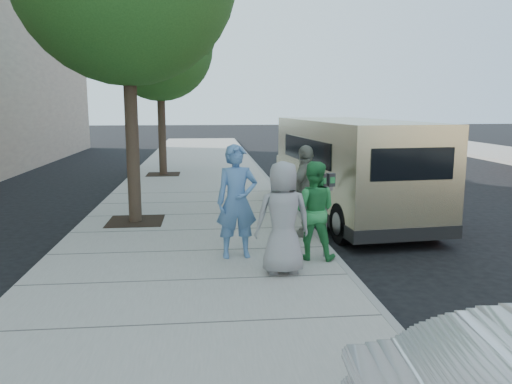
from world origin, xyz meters
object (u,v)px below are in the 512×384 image
at_px(parking_meter, 326,197).
at_px(person_gray_shirt, 283,218).
at_px(person_striped_polo, 306,191).
at_px(van, 349,167).
at_px(tree_far, 160,42).
at_px(person_officer, 237,202).
at_px(person_green_shirt, 313,210).

relative_size(parking_meter, person_gray_shirt, 0.83).
bearing_deg(parking_meter, person_striped_polo, 73.08).
distance_m(van, person_gray_shirt, 4.80).
bearing_deg(parking_meter, tree_far, 89.35).
xyz_separation_m(van, person_gray_shirt, (-2.25, -4.23, -0.23)).
distance_m(person_gray_shirt, person_striped_polo, 2.29).
bearing_deg(person_striped_polo, person_officer, -8.39).
relative_size(parking_meter, person_officer, 0.75).
xyz_separation_m(person_gray_shirt, person_striped_polo, (0.79, 2.15, 0.03)).
relative_size(person_officer, person_striped_polo, 1.07).
xyz_separation_m(van, person_striped_polo, (-1.46, -2.08, -0.20)).
height_order(van, person_officer, van).
height_order(parking_meter, person_gray_shirt, person_gray_shirt).
height_order(van, person_green_shirt, van).
distance_m(tree_far, person_striped_polo, 10.54).
bearing_deg(person_striped_polo, tree_far, -118.88).
distance_m(tree_far, person_officer, 11.28).
distance_m(parking_meter, person_striped_polo, 1.40).
relative_size(person_green_shirt, person_striped_polo, 0.92).
xyz_separation_m(van, person_officer, (-2.89, -3.33, -0.14)).
height_order(person_officer, person_striped_polo, person_officer).
distance_m(van, person_officer, 4.41).
xyz_separation_m(person_green_shirt, person_striped_polo, (0.18, 1.45, 0.07)).
height_order(tree_far, van, tree_far).
relative_size(person_officer, person_green_shirt, 1.16).
bearing_deg(person_striped_polo, person_green_shirt, 33.30).
bearing_deg(person_officer, parking_meter, -10.49).
distance_m(parking_meter, person_green_shirt, 0.32).
xyz_separation_m(parking_meter, person_striped_polo, (-0.05, 1.39, -0.14)).
bearing_deg(person_gray_shirt, person_striped_polo, -114.40).
bearing_deg(person_officer, person_green_shirt, -14.33).
height_order(tree_far, person_green_shirt, tree_far).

